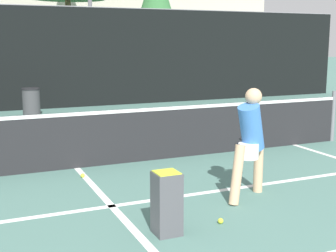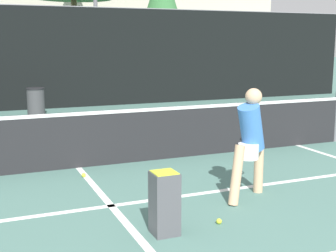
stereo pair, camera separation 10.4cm
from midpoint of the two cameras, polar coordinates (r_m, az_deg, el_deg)
name	(u,v)px [view 1 (the left image)]	position (r m, az deg, el deg)	size (l,w,h in m)	color
court_service_line	(112,206)	(6.17, -7.35, -9.65)	(8.25, 0.10, 0.01)	white
court_center_mark	(114,208)	(6.09, -7.09, -9.94)	(0.10, 4.22, 0.01)	white
net	(76,138)	(7.93, -11.54, -1.49)	(11.09, 0.09, 1.07)	slate
fence_back	(21,58)	(15.11, -17.70, 7.86)	(24.00, 0.06, 3.20)	black
player_practicing	(250,138)	(6.37, 9.52, -1.48)	(0.98, 0.95, 1.49)	#DBAD84
tennis_ball_scattered_5	(221,221)	(5.60, 5.89, -11.44)	(0.07, 0.07, 0.07)	#D1E033
tennis_ball_scattered_6	(83,176)	(7.47, -10.76, -5.96)	(0.07, 0.07, 0.07)	#D1E033
ball_hopper	(167,202)	(5.18, -0.74, -9.21)	(0.28, 0.28, 0.71)	#4C4C51
trash_bin	(31,102)	(13.80, -16.54, 2.80)	(0.51, 0.51, 0.81)	#3F3F42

